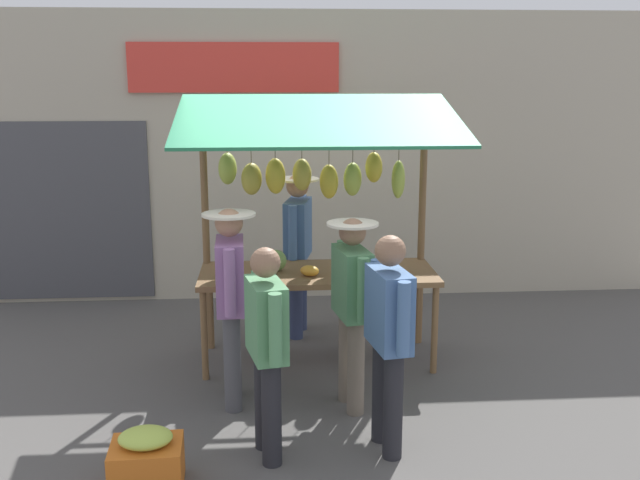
{
  "coord_description": "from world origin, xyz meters",
  "views": [
    {
      "loc": [
        0.47,
        6.73,
        2.72
      ],
      "look_at": [
        0.0,
        0.3,
        1.25
      ],
      "focal_mm": 41.92,
      "sensor_mm": 36.0,
      "label": 1
    }
  ],
  "objects_px": {
    "market_stall": "(314,198)",
    "shopper_with_ponytail": "(352,299)",
    "shopper_in_grey_tee": "(389,329)",
    "produce_crate_near": "(147,461)",
    "shopper_with_shopping_bag": "(267,340)",
    "shopper_in_striped_shirt": "(231,291)",
    "vendor_with_sunhat": "(298,241)"
  },
  "relations": [
    {
      "from": "vendor_with_sunhat",
      "to": "shopper_with_shopping_bag",
      "type": "relative_size",
      "value": 1.09
    },
    {
      "from": "shopper_with_shopping_bag",
      "to": "produce_crate_near",
      "type": "xyz_separation_m",
      "value": [
        0.81,
        0.36,
        -0.69
      ]
    },
    {
      "from": "vendor_with_sunhat",
      "to": "shopper_with_ponytail",
      "type": "bearing_deg",
      "value": 23.16
    },
    {
      "from": "vendor_with_sunhat",
      "to": "shopper_with_shopping_bag",
      "type": "height_order",
      "value": "vendor_with_sunhat"
    },
    {
      "from": "vendor_with_sunhat",
      "to": "shopper_with_ponytail",
      "type": "xyz_separation_m",
      "value": [
        -0.35,
        1.79,
        -0.07
      ]
    },
    {
      "from": "vendor_with_sunhat",
      "to": "shopper_with_ponytail",
      "type": "height_order",
      "value": "vendor_with_sunhat"
    },
    {
      "from": "market_stall",
      "to": "produce_crate_near",
      "type": "xyz_separation_m",
      "value": [
        1.26,
        2.24,
        -1.38
      ]
    },
    {
      "from": "shopper_with_shopping_bag",
      "to": "vendor_with_sunhat",
      "type": "bearing_deg",
      "value": -19.3
    },
    {
      "from": "market_stall",
      "to": "shopper_in_grey_tee",
      "type": "bearing_deg",
      "value": 102.55
    },
    {
      "from": "market_stall",
      "to": "shopper_with_shopping_bag",
      "type": "relative_size",
      "value": 1.62
    },
    {
      "from": "market_stall",
      "to": "shopper_with_ponytail",
      "type": "distance_m",
      "value": 1.3
    },
    {
      "from": "produce_crate_near",
      "to": "shopper_with_shopping_bag",
      "type": "bearing_deg",
      "value": -155.69
    },
    {
      "from": "shopper_with_shopping_bag",
      "to": "shopper_with_ponytail",
      "type": "bearing_deg",
      "value": -53.99
    },
    {
      "from": "market_stall",
      "to": "produce_crate_near",
      "type": "distance_m",
      "value": 2.91
    },
    {
      "from": "market_stall",
      "to": "shopper_with_ponytail",
      "type": "xyz_separation_m",
      "value": [
        -0.23,
        1.11,
        -0.64
      ]
    },
    {
      "from": "market_stall",
      "to": "vendor_with_sunhat",
      "type": "relative_size",
      "value": 1.48
    },
    {
      "from": "shopper_in_grey_tee",
      "to": "shopper_in_striped_shirt",
      "type": "xyz_separation_m",
      "value": [
        1.15,
        -0.85,
        0.05
      ]
    },
    {
      "from": "shopper_with_shopping_bag",
      "to": "shopper_in_striped_shirt",
      "type": "height_order",
      "value": "shopper_in_striped_shirt"
    },
    {
      "from": "shopper_with_ponytail",
      "to": "vendor_with_sunhat",
      "type": "bearing_deg",
      "value": 1.53
    },
    {
      "from": "vendor_with_sunhat",
      "to": "shopper_in_grey_tee",
      "type": "bearing_deg",
      "value": 23.98
    },
    {
      "from": "market_stall",
      "to": "shopper_with_ponytail",
      "type": "relative_size",
      "value": 1.57
    },
    {
      "from": "shopper_with_ponytail",
      "to": "shopper_in_grey_tee",
      "type": "bearing_deg",
      "value": -175.62
    },
    {
      "from": "shopper_in_striped_shirt",
      "to": "produce_crate_near",
      "type": "height_order",
      "value": "shopper_in_striped_shirt"
    },
    {
      "from": "shopper_in_grey_tee",
      "to": "market_stall",
      "type": "bearing_deg",
      "value": 3.23
    },
    {
      "from": "shopper_in_grey_tee",
      "to": "produce_crate_near",
      "type": "bearing_deg",
      "value": 94.28
    },
    {
      "from": "market_stall",
      "to": "shopper_in_grey_tee",
      "type": "xyz_separation_m",
      "value": [
        -0.41,
        1.83,
        -0.64
      ]
    },
    {
      "from": "market_stall",
      "to": "shopper_in_striped_shirt",
      "type": "height_order",
      "value": "market_stall"
    },
    {
      "from": "market_stall",
      "to": "shopper_with_shopping_bag",
      "type": "bearing_deg",
      "value": 76.25
    },
    {
      "from": "shopper_with_ponytail",
      "to": "shopper_in_striped_shirt",
      "type": "relative_size",
      "value": 0.96
    },
    {
      "from": "shopper_with_shopping_bag",
      "to": "shopper_with_ponytail",
      "type": "distance_m",
      "value": 1.02
    },
    {
      "from": "market_stall",
      "to": "shopper_in_grey_tee",
      "type": "height_order",
      "value": "market_stall"
    },
    {
      "from": "market_stall",
      "to": "shopper_in_striped_shirt",
      "type": "xyz_separation_m",
      "value": [
        0.74,
        0.98,
        -0.59
      ]
    }
  ]
}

